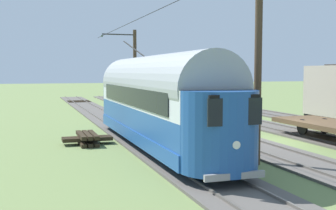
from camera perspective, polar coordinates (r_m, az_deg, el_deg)
The scene contains 8 objects.
ground_plane at distance 22.56m, azimuth 15.11°, elevation -4.69°, with size 220.00×220.00×0.00m, color olive.
track_adjacent_siding at distance 24.10m, azimuth 19.14°, elevation -4.07°, with size 2.80×80.00×0.18m.
track_third_siding at distance 21.68m, azimuth 9.70°, elevation -4.82°, with size 2.80×80.00×0.18m.
track_outer_siding at distance 19.98m, azimuth -1.74°, elevation -5.56°, with size 2.80×80.00×0.18m.
vintage_streetcar at distance 19.53m, azimuth -1.59°, elevation 0.70°, with size 2.65×15.81×5.24m.
catenary_pole_foreground at distance 34.11m, azimuth -4.62°, elevation 4.60°, with size 2.84×0.28×6.87m.
catenary_pole_mid_near at distance 16.29m, azimuth 11.80°, elevation 4.57°, with size 2.84×0.28×6.87m.
spare_tie_stack at distance 21.15m, azimuth -10.84°, elevation -4.48°, with size 2.40×2.40×0.54m.
Camera 1 is at (12.40, 18.51, 3.57)m, focal length 45.17 mm.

